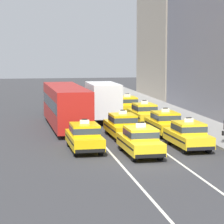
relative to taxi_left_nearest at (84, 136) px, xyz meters
The scene contains 15 objects.
ground_plane 4.73m from the taxi_left_nearest, 49.07° to the right, with size 160.00×160.00×0.00m, color #353538.
lane_stripe_left_center 16.57m from the taxi_left_nearest, 84.99° to the left, with size 0.14×80.00×0.01m, color silver.
lane_stripe_center_right 17.15m from the taxi_left_nearest, 74.26° to the left, with size 0.14×80.00×0.01m, color silver.
sidewalk_curb 15.41m from the taxi_left_nearest, 48.27° to the left, with size 4.00×90.00×0.15m, color gray.
taxi_left_nearest is the anchor object (origin of this frame).
bus_left_second 9.32m from the taxi_left_nearest, 91.75° to the left, with size 2.88×11.28×3.22m.
sedan_left_third 18.46m from the taxi_left_nearest, 90.93° to the left, with size 1.82×4.33×1.58m.
taxi_center_nearest 3.56m from the taxi_left_nearest, 33.00° to the right, with size 1.93×4.61×1.96m.
taxi_center_second 5.18m from the taxi_left_nearest, 52.65° to the left, with size 1.93×4.60×1.96m.
box_truck_center_third 12.86m from the taxi_left_nearest, 76.46° to the left, with size 2.36×6.98×3.27m.
sedan_center_fourth 19.92m from the taxi_left_nearest, 81.09° to the left, with size 1.76×4.30×1.58m.
taxi_right_nearest 6.36m from the taxi_left_nearest, ahead, with size 1.93×4.61×1.96m.
taxi_right_second 7.95m from the taxi_left_nearest, 36.91° to the left, with size 1.90×4.59×1.96m.
taxi_right_third 12.06m from the taxi_left_nearest, 59.17° to the left, with size 1.95×4.61×1.96m.
taxi_right_fourth 17.65m from the taxi_left_nearest, 69.94° to the left, with size 1.88×4.58×1.96m.
Camera 1 is at (-6.84, -27.28, 6.16)m, focal length 83.95 mm.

